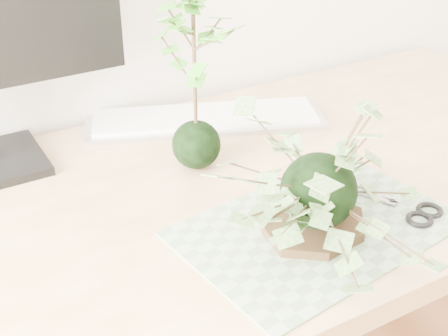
{
  "coord_description": "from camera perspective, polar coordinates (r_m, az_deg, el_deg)",
  "views": [
    {
      "loc": [
        -0.39,
        0.45,
        1.3
      ],
      "look_at": [
        0.0,
        1.14,
        0.84
      ],
      "focal_mm": 50.0,
      "sensor_mm": 36.0,
      "label": 1
    }
  ],
  "objects": [
    {
      "name": "keyboard",
      "position": [
        1.27,
        -1.75,
        4.52
      ],
      "size": [
        0.5,
        0.31,
        0.02
      ],
      "rotation": [
        0.0,
        0.0,
        -0.38
      ],
      "color": "#B1B1B3",
      "rests_on": "desk"
    },
    {
      "name": "ivy_kokedama",
      "position": [
        0.89,
        8.89,
        0.82
      ],
      "size": [
        0.33,
        0.33,
        0.23
      ],
      "rotation": [
        0.0,
        0.0,
        -0.03
      ],
      "color": "black",
      "rests_on": "stone_dish"
    },
    {
      "name": "cutting_mat",
      "position": [
        0.97,
        8.44,
        -5.39
      ],
      "size": [
        0.44,
        0.32,
        0.0
      ],
      "primitive_type": "cube",
      "rotation": [
        0.0,
        0.0,
        0.13
      ],
      "color": "#5C7859",
      "rests_on": "desk"
    },
    {
      "name": "desk",
      "position": [
        1.11,
        0.65,
        -5.48
      ],
      "size": [
        1.6,
        0.7,
        0.74
      ],
      "color": "tan",
      "rests_on": "ground_plane"
    },
    {
      "name": "maple_kokedama",
      "position": [
        1.02,
        -2.82,
        12.63
      ],
      "size": [
        0.24,
        0.24,
        0.36
      ],
      "rotation": [
        0.0,
        0.0,
        0.28
      ],
      "color": "black",
      "rests_on": "desk"
    },
    {
      "name": "stone_dish",
      "position": [
        0.95,
        8.34,
        -5.32
      ],
      "size": [
        0.2,
        0.2,
        0.01
      ],
      "primitive_type": "cylinder",
      "rotation": [
        0.0,
        0.0,
        0.15
      ],
      "color": "black",
      "rests_on": "cutting_mat"
    },
    {
      "name": "scissors",
      "position": [
        1.03,
        16.5,
        -3.81
      ],
      "size": [
        0.09,
        0.18,
        0.01
      ],
      "rotation": [
        0.0,
        0.0,
        0.32
      ],
      "color": "#9797A0",
      "rests_on": "cutting_mat"
    }
  ]
}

